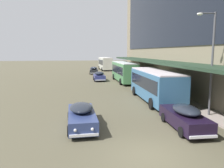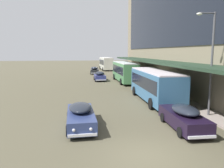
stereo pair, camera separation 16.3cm
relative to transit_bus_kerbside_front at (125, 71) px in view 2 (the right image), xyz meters
The scene contains 9 objects.
ground 26.14m from the transit_bus_kerbside_front, 99.50° to the right, with size 240.00×240.00×0.00m, color brown.
transit_bus_kerbside_front is the anchor object (origin of this frame).
transit_bus_kerbside_rear 24.68m from the transit_bus_kerbside_front, 90.30° to the left, with size 2.99×9.23×3.43m.
transit_bus_kerbside_far 14.53m from the transit_bus_kerbside_front, 89.85° to the right, with size 2.97×9.89×3.12m.
sedan_second_mid 22.43m from the transit_bus_kerbside_front, 109.21° to the right, with size 1.97×5.04×1.53m.
sedan_oncoming_front 4.66m from the transit_bus_kerbside_front, 150.17° to the left, with size 1.95×4.28×1.63m.
sedan_trailing_mid 22.56m from the transit_bus_kerbside_front, 92.03° to the right, with size 1.93×4.98×1.60m.
sedan_far_back 15.11m from the transit_bus_kerbside_front, 105.35° to the left, with size 2.10×4.63×1.65m.
street_lamp 20.63m from the transit_bus_kerbside_front, 83.86° to the right, with size 1.50×0.28×7.65m.
Camera 2 is at (-3.07, -9.59, 4.94)m, focal length 35.00 mm.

